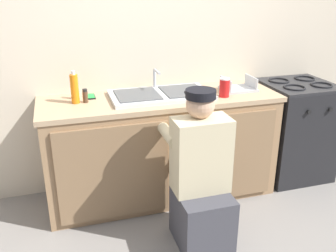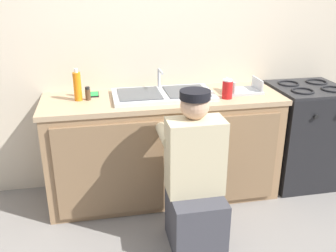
% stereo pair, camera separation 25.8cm
% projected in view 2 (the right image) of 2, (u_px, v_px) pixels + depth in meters
% --- Properties ---
extents(ground_plane, '(12.00, 12.00, 0.00)m').
position_uv_depth(ground_plane, '(170.00, 211.00, 3.04)').
color(ground_plane, gray).
extents(back_wall, '(6.00, 0.10, 2.50)m').
position_uv_depth(back_wall, '(155.00, 43.00, 3.18)').
color(back_wall, beige).
rests_on(back_wall, ground_plane).
extents(counter_cabinet, '(1.88, 0.62, 0.85)m').
position_uv_depth(counter_cabinet, '(164.00, 149.00, 3.15)').
color(counter_cabinet, '#997551').
rests_on(counter_cabinet, ground_plane).
extents(countertop, '(1.92, 0.62, 0.04)m').
position_uv_depth(countertop, '(163.00, 99.00, 3.00)').
color(countertop, tan).
rests_on(countertop, counter_cabinet).
extents(sink_double_basin, '(0.80, 0.44, 0.19)m').
position_uv_depth(sink_double_basin, '(163.00, 94.00, 2.99)').
color(sink_double_basin, silver).
rests_on(sink_double_basin, countertop).
extents(stove_range, '(0.61, 0.62, 0.91)m').
position_uv_depth(stove_range, '(303.00, 134.00, 3.39)').
color(stove_range, black).
rests_on(stove_range, ground_plane).
extents(plumber_person, '(0.42, 0.61, 1.10)m').
position_uv_depth(plumber_person, '(195.00, 184.00, 2.55)').
color(plumber_person, '#3F3F47').
rests_on(plumber_person, ground_plane).
extents(spice_bottle_pepper, '(0.04, 0.04, 0.10)m').
position_uv_depth(spice_bottle_pepper, '(88.00, 94.00, 2.89)').
color(spice_bottle_pepper, '#513823').
rests_on(spice_bottle_pepper, countertop).
extents(soap_bottle_orange, '(0.06, 0.06, 0.25)m').
position_uv_depth(soap_bottle_orange, '(77.00, 86.00, 2.86)').
color(soap_bottle_orange, orange).
rests_on(soap_bottle_orange, countertop).
extents(spice_bottle_red, '(0.04, 0.04, 0.10)m').
position_uv_depth(spice_bottle_red, '(79.00, 90.00, 2.99)').
color(spice_bottle_red, red).
rests_on(spice_bottle_red, countertop).
extents(soda_cup_red, '(0.08, 0.08, 0.15)m').
position_uv_depth(soda_cup_red, '(227.00, 89.00, 2.92)').
color(soda_cup_red, red).
rests_on(soda_cup_red, countertop).
extents(dish_rack_tray, '(0.28, 0.22, 0.11)m').
position_uv_depth(dish_rack_tray, '(244.00, 89.00, 3.10)').
color(dish_rack_tray, '#B2B7BC').
rests_on(dish_rack_tray, countertop).
extents(cell_phone, '(0.07, 0.14, 0.01)m').
position_uv_depth(cell_phone, '(94.00, 94.00, 3.03)').
color(cell_phone, black).
rests_on(cell_phone, countertop).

